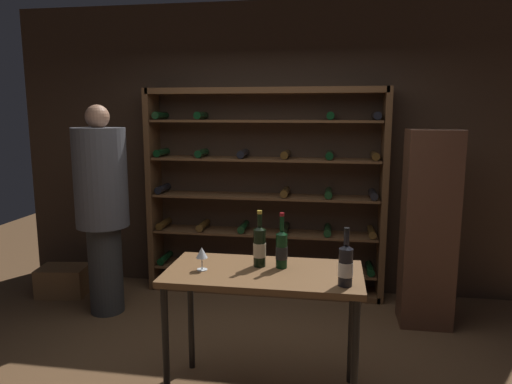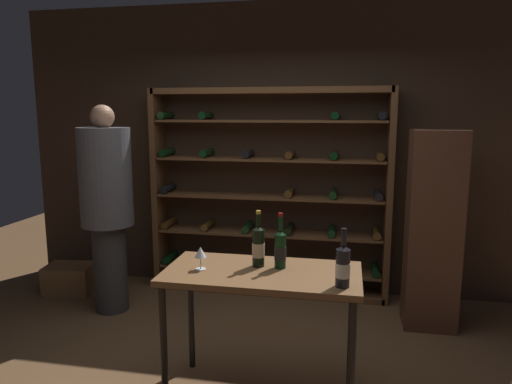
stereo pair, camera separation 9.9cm
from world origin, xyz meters
name	(u,v)px [view 1 (the left image)]	position (x,y,z in m)	size (l,w,h in m)	color
ground_plane	(238,377)	(0.00, 0.00, 0.00)	(9.72, 9.72, 0.00)	brown
back_wall	(273,150)	(0.00, 1.86, 1.49)	(5.53, 0.10, 2.98)	#3D2B1E
wine_rack	(265,194)	(-0.05, 1.65, 1.05)	(2.43, 0.32, 2.11)	brown
tasting_table	(264,285)	(0.21, -0.19, 0.78)	(1.25, 0.63, 0.87)	brown
person_guest_blue_shirt	(102,201)	(-1.46, 0.91, 1.07)	(0.48, 0.48, 1.94)	#303030
wine_crate	(64,281)	(-2.10, 1.23, 0.15)	(0.48, 0.34, 0.30)	brown
display_cabinet	(429,229)	(1.47, 1.14, 0.87)	(0.44, 0.36, 1.73)	#4C2D1E
wine_bottle_black_capsule	(346,265)	(0.72, -0.38, 1.00)	(0.09, 0.09, 0.35)	black
wine_bottle_gold_foil	(260,246)	(0.17, -0.11, 1.01)	(0.08, 0.08, 0.37)	black
wine_bottle_amber_reserve	(282,249)	(0.32, -0.11, 1.00)	(0.08, 0.08, 0.37)	black
wine_glass_stemmed_left	(202,254)	(-0.18, -0.24, 0.98)	(0.07, 0.07, 0.15)	silver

